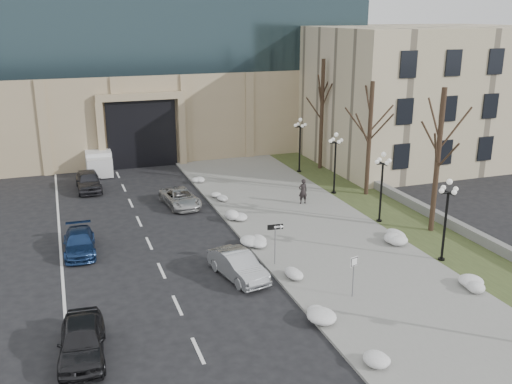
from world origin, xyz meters
TOP-DOWN VIEW (x-y plane):
  - ground at (0.00, 0.00)m, footprint 160.00×160.00m
  - sidewalk at (3.50, 14.00)m, footprint 9.00×40.00m
  - curb at (-1.00, 14.00)m, footprint 0.30×40.00m
  - grass_strip at (10.00, 14.00)m, footprint 4.00×40.00m
  - stone_wall at (12.00, 16.00)m, footprint 0.50×30.00m
  - classical_building at (22.00, 27.98)m, footprint 22.00×18.12m
  - car_a at (-10.92, 3.11)m, footprint 2.14×4.53m
  - car_b at (-2.90, 7.84)m, footprint 2.35×4.45m
  - car_c at (-10.44, 13.98)m, footprint 1.88×4.30m
  - car_d at (-3.24, 20.18)m, footprint 2.54×4.59m
  - car_e at (-9.10, 26.31)m, footprint 1.83×4.49m
  - pedestrian at (5.04, 17.47)m, footprint 0.67×0.44m
  - box_truck at (-7.87, 32.01)m, footprint 2.30×6.13m
  - one_way_sign at (-0.44, 8.50)m, footprint 0.90×0.25m
  - keep_sign at (1.57, 3.84)m, footprint 0.46×0.17m
  - snow_clump_a at (-0.37, -1.66)m, footprint 1.10×1.60m
  - snow_clump_b at (-0.79, 2.35)m, footprint 1.10×1.60m
  - snow_clump_c at (-0.32, 6.47)m, footprint 1.10×1.60m
  - snow_clump_d at (-0.67, 11.59)m, footprint 1.10×1.60m
  - snow_clump_e at (-0.52, 15.84)m, footprint 1.10×1.60m
  - snow_clump_f at (-0.38, 20.50)m, footprint 1.10×1.60m
  - snow_clump_g at (-0.61, 25.31)m, footprint 1.10×1.60m
  - snow_clump_h at (7.77, 2.47)m, footprint 1.10×1.60m
  - snow_clump_i at (7.36, 9.06)m, footprint 1.10×1.60m
  - lamppost_a at (8.30, 6.00)m, footprint 1.18×1.18m
  - lamppost_b at (8.30, 12.50)m, footprint 1.18×1.18m
  - lamppost_c at (8.30, 19.00)m, footprint 1.18×1.18m
  - lamppost_d at (8.30, 25.50)m, footprint 1.18×1.18m
  - tree_near at (10.50, 10.00)m, footprint 3.20×3.20m
  - tree_mid at (10.50, 18.00)m, footprint 3.20×3.20m
  - tree_far at (10.50, 26.00)m, footprint 3.20×3.20m

SIDE VIEW (x-z plane):
  - ground at x=0.00m, z-range 0.00..0.00m
  - grass_strip at x=10.00m, z-range 0.00..0.10m
  - sidewalk at x=3.50m, z-range 0.00..0.12m
  - curb at x=-1.00m, z-range 0.00..0.14m
  - snow_clump_a at x=-0.37m, z-range 0.12..0.48m
  - snow_clump_b at x=-0.79m, z-range 0.12..0.48m
  - snow_clump_c at x=-0.32m, z-range 0.12..0.48m
  - snow_clump_d at x=-0.67m, z-range 0.12..0.48m
  - snow_clump_e at x=-0.52m, z-range 0.12..0.48m
  - snow_clump_f at x=-0.38m, z-range 0.12..0.48m
  - snow_clump_g at x=-0.61m, z-range 0.12..0.48m
  - snow_clump_h at x=7.77m, z-range 0.12..0.48m
  - snow_clump_i at x=7.36m, z-range 0.12..0.48m
  - stone_wall at x=12.00m, z-range 0.00..0.70m
  - car_d at x=-3.24m, z-range 0.00..1.22m
  - car_c at x=-10.44m, z-range 0.00..1.23m
  - car_b at x=-2.90m, z-range 0.00..1.39m
  - car_a at x=-10.92m, z-range 0.00..1.50m
  - car_e at x=-9.10m, z-range 0.00..1.52m
  - box_truck at x=-7.87m, z-range -0.03..1.90m
  - pedestrian at x=5.04m, z-range 0.12..1.93m
  - keep_sign at x=1.57m, z-range 0.51..2.69m
  - one_way_sign at x=-0.44m, z-range 0.79..3.20m
  - lamppost_a at x=8.30m, z-range 0.69..5.45m
  - lamppost_b at x=8.30m, z-range 0.69..5.45m
  - lamppost_c at x=8.30m, z-range 0.69..5.45m
  - lamppost_d at x=8.30m, z-range 0.69..5.45m
  - tree_mid at x=10.50m, z-range 1.25..9.75m
  - tree_near at x=10.50m, z-range 1.33..10.33m
  - classical_building at x=22.00m, z-range 0.00..12.00m
  - tree_far at x=10.50m, z-range 1.40..10.90m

